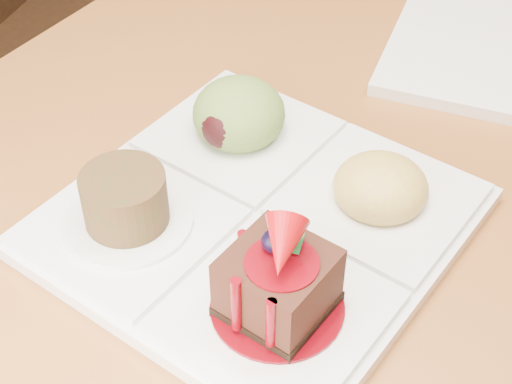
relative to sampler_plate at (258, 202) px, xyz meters
The scene contains 1 object.
sampler_plate is the anchor object (origin of this frame).
Camera 1 is at (0.05, -0.61, 1.16)m, focal length 55.00 mm.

